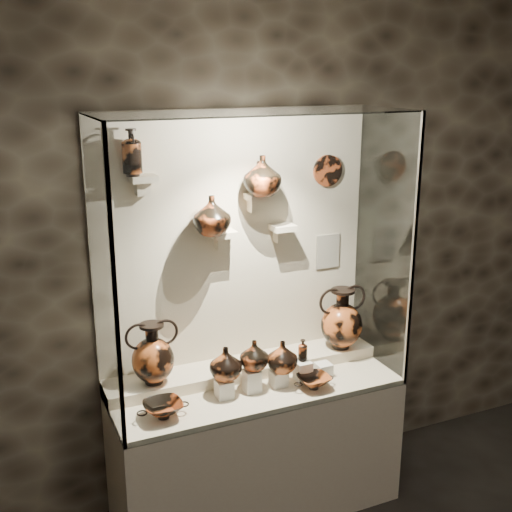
{
  "coord_description": "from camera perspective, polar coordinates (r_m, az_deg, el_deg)",
  "views": [
    {
      "loc": [
        -1.38,
        -0.92,
        2.61
      ],
      "look_at": [
        0.02,
        2.22,
        1.61
      ],
      "focal_mm": 45.0,
      "sensor_mm": 36.0,
      "label": 1
    }
  ],
  "objects": [
    {
      "name": "jug_a",
      "position": [
        3.64,
        -2.72,
        -9.51
      ],
      "size": [
        0.19,
        0.19,
        0.19
      ],
      "primitive_type": "imported",
      "rotation": [
        0.0,
        0.0,
        -0.0
      ],
      "color": "#AB4E20",
      "rests_on": "pedestal_a"
    },
    {
      "name": "pedestal_c",
      "position": [
        3.81,
        2.0,
        -10.79
      ],
      "size": [
        0.09,
        0.09,
        0.09
      ],
      "primitive_type": "cube",
      "color": "silver",
      "rests_on": "front_tier"
    },
    {
      "name": "amphora_right",
      "position": [
        4.1,
        7.62,
        -5.5
      ],
      "size": [
        0.35,
        0.35,
        0.4
      ],
      "primitive_type": null,
      "rotation": [
        0.0,
        0.0,
        0.11
      ],
      "color": "#AB4E20",
      "rests_on": "rear_tier"
    },
    {
      "name": "pedestal_d",
      "position": [
        3.87,
        4.16,
        -10.13
      ],
      "size": [
        0.09,
        0.09,
        0.12
      ],
      "primitive_type": "cube",
      "color": "silver",
      "rests_on": "front_tier"
    },
    {
      "name": "frame_post_left",
      "position": [
        3.03,
        -12.4,
        -3.57
      ],
      "size": [
        0.02,
        0.02,
        1.6
      ],
      "primitive_type": "cube",
      "color": "gray",
      "rests_on": "plinth"
    },
    {
      "name": "bracket_ul",
      "position": [
        3.48,
        -9.99,
        6.8
      ],
      "size": [
        0.14,
        0.12,
        0.04
      ],
      "primitive_type": "cube",
      "color": "beige",
      "rests_on": "back_panel"
    },
    {
      "name": "info_placard",
      "position": [
        4.09,
        6.38,
        0.42
      ],
      "size": [
        0.16,
        0.01,
        0.22
      ],
      "primitive_type": "cube",
      "color": "beige",
      "rests_on": "back_panel"
    },
    {
      "name": "wall_plate",
      "position": [
        3.97,
        6.37,
        7.55
      ],
      "size": [
        0.19,
        0.02,
        0.19
      ],
      "primitive_type": "cylinder",
      "rotation": [
        1.57,
        0.0,
        0.0
      ],
      "color": "#A1431F",
      "rests_on": "back_panel"
    },
    {
      "name": "lekythos_small",
      "position": [
        3.83,
        4.16,
        -8.22
      ],
      "size": [
        0.08,
        0.08,
        0.15
      ],
      "primitive_type": null,
      "rotation": [
        0.0,
        0.0,
        0.26
      ],
      "color": "#9C3F1B",
      "rests_on": "pedestal_d"
    },
    {
      "name": "glass_front",
      "position": [
        3.28,
        2.11,
        -1.65
      ],
      "size": [
        1.7,
        0.01,
        1.6
      ],
      "primitive_type": "cube",
      "color": "white",
      "rests_on": "plinth"
    },
    {
      "name": "back_panel",
      "position": [
        3.81,
        -1.91,
        0.93
      ],
      "size": [
        1.7,
        0.03,
        1.6
      ],
      "primitive_type": "cube",
      "color": "beige",
      "rests_on": "plinth"
    },
    {
      "name": "jug_c",
      "position": [
        3.75,
        2.34,
        -8.91
      ],
      "size": [
        0.23,
        0.23,
        0.19
      ],
      "primitive_type": "imported",
      "rotation": [
        0.0,
        0.0,
        0.29
      ],
      "color": "#AB4E20",
      "rests_on": "pedestal_c"
    },
    {
      "name": "glass_left",
      "position": [
        3.3,
        -13.55,
        -2.0
      ],
      "size": [
        0.01,
        0.6,
        1.6
      ],
      "primitive_type": "cube",
      "color": "white",
      "rests_on": "plinth"
    },
    {
      "name": "lekythos_tall",
      "position": [
        3.44,
        -11.0,
        9.3
      ],
      "size": [
        0.12,
        0.12,
        0.28
      ],
      "primitive_type": null,
      "rotation": [
        0.0,
        0.0,
        0.11
      ],
      "color": "#AB4E20",
      "rests_on": "bracket_ul"
    },
    {
      "name": "plinth",
      "position": [
        4.05,
        0.01,
        -16.82
      ],
      "size": [
        1.7,
        0.6,
        0.8
      ],
      "primitive_type": "cube",
      "color": "beige",
      "rests_on": "floor"
    },
    {
      "name": "bracket_cb",
      "position": [
        3.72,
        -0.09,
        5.28
      ],
      "size": [
        0.1,
        0.12,
        0.04
      ],
      "primitive_type": "cube",
      "color": "beige",
      "rests_on": "back_panel"
    },
    {
      "name": "kylix_right",
      "position": [
        3.79,
        5.14,
        -10.98
      ],
      "size": [
        0.29,
        0.27,
        0.1
      ],
      "primitive_type": null,
      "rotation": [
        0.0,
        0.0,
        0.3
      ],
      "color": "#AB4E20",
      "rests_on": "front_tier"
    },
    {
      "name": "ovoid_vase_a",
      "position": [
        3.57,
        -3.95,
        3.63
      ],
      "size": [
        0.25,
        0.25,
        0.22
      ],
      "primitive_type": "imported",
      "rotation": [
        0.0,
        0.0,
        0.18
      ],
      "color": "#9C3F1B",
      "rests_on": "bracket_ca"
    },
    {
      "name": "glass_right",
      "position": [
        3.94,
        11.32,
        1.13
      ],
      "size": [
        0.01,
        0.6,
        1.6
      ],
      "primitive_type": "cube",
      "color": "white",
      "rests_on": "plinth"
    },
    {
      "name": "pedestal_b",
      "position": [
        3.74,
        -0.39,
        -11.01
      ],
      "size": [
        0.09,
        0.09,
        0.13
      ],
      "primitive_type": "cube",
      "color": "silver",
      "rests_on": "front_tier"
    },
    {
      "name": "frame_post_right",
      "position": [
        3.72,
        13.79,
        0.04
      ],
      "size": [
        0.02,
        0.02,
        1.6
      ],
      "primitive_type": "cube",
      "color": "gray",
      "rests_on": "plinth"
    },
    {
      "name": "pedestal_e",
      "position": [
        3.94,
        5.98,
        -10.0
      ],
      "size": [
        0.09,
        0.09,
        0.08
      ],
      "primitive_type": "cube",
      "color": "silver",
      "rests_on": "front_tier"
    },
    {
      "name": "kylix_left",
      "position": [
        3.52,
        -8.27,
        -13.25
      ],
      "size": [
        0.27,
        0.23,
        0.11
      ],
      "primitive_type": null,
      "rotation": [
        0.0,
        0.0,
        -0.02
      ],
      "color": "#9C3F1B",
      "rests_on": "front_tier"
    },
    {
      "name": "wall_back",
      "position": [
        3.82,
        -1.94,
        0.95
      ],
      "size": [
        5.0,
        0.02,
        3.2
      ],
      "primitive_type": "cube",
      "color": "#2B231B",
      "rests_on": "ground"
    },
    {
      "name": "bracket_ca",
      "position": [
        3.69,
        -2.93,
        1.98
      ],
      "size": [
        0.14,
        0.12,
        0.04
      ],
      "primitive_type": "cube",
      "color": "beige",
      "rests_on": "back_panel"
    },
    {
      "name": "bracket_cc",
      "position": [
        3.83,
        2.38,
        2.55
      ],
      "size": [
        0.14,
        0.12,
        0.04
      ],
      "primitive_type": "cube",
      "color": "beige",
      "rests_on": "back_panel"
    },
    {
      "name": "rear_tier",
      "position": [
        3.96,
        -1.04,
        -10.08
      ],
      "size": [
        1.7,
        0.25,
        0.1
      ],
      "primitive_type": "cube",
      "color": "beige",
      "rests_on": "plinth"
    },
    {
      "name": "amphora_left",
      "position": [
        3.67,
        -9.18,
        -8.53
      ],
      "size": [
        0.34,
        0.34,
        0.36
      ],
      "primitive_type": null,
      "rotation": [
        0.0,
        0.0,
        0.2
      ],
      "color": "#AB4E20",
      "rests_on": "rear_tier"
    },
    {
      "name": "glass_top",
      "position": [
        3.39,
        0.01,
        12.68
      ],
      "size": [
        1.7,
        0.6,
        0.01
      ],
      "primitive_type": "cube",
      "color": "white",
      "rests_on": "back_panel"
    },
    {
      "name": "jug_b",
      "position": [
        3.69,
        -0.16,
        -8.78
      ],
      "size": [
        0.18,
        0.18,
        0.17
      ],
      "primitive_type": "imported",
      "rotation": [
        0.0,
        0.0,
        -0.06
      ],
      "color": "#9C3F1B",
      "rests_on": "pedestal_b"
    },
    {
      "name": "ovoid_vase_b",
      "position": [
        3.65,
        0.56,
        7.17
      ],
      "size": [
        0.26,
        0.26,
        0.23
      ],
      "primitive_type": "imported",
      "rotation": [
        0.0,
        0.0,
        0.24
      ],
      "color": "#9C3F1B",
      "rests_on": "bracket_cb"
    },
    {
      "name": "front_tier",
      "position": [
        3.83,
        0.01,
        -11.62
      ],
      "size": [
        1.68,
        0.58,
        0.03
      ],
      "primitive_type": "cube",
      "color": "beige",
      "rests_on": "plinth"
    },
    {
      "name": "pedestal_a",
      "position": [
        3.69,
        -2.86,
        -11.69
      ],
      "size": [
        0.09,
        0.09,
        0.1
      ],
      "primitive_type": "cube",
      "color": "silver",
      "rests_on": "front_tier"
    }
  ]
}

